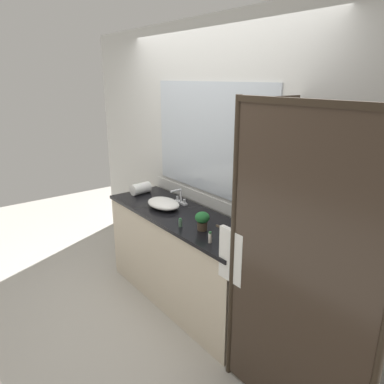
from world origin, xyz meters
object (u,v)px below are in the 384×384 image
amenity_bottle_conditioner (210,238)px  amenity_bottle_lotion (248,237)px  amenity_bottle_shampoo (180,223)px  sink_basin (163,203)px  rolled_towel_near_edge (141,188)px  faucet (180,199)px  potted_plant (202,220)px

amenity_bottle_conditioner → amenity_bottle_lotion: amenity_bottle_conditioner is taller
amenity_bottle_shampoo → sink_basin: bearing=163.3°
sink_basin → amenity_bottle_shampoo: 0.49m
amenity_bottle_lotion → rolled_towel_near_edge: 1.54m
amenity_bottle_lotion → amenity_bottle_shampoo: bearing=-157.3°
sink_basin → rolled_towel_near_edge: (-0.51, 0.05, 0.02)m
sink_basin → amenity_bottle_lotion: bearing=5.0°
faucet → amenity_bottle_shampoo: faucet is taller
sink_basin → amenity_bottle_conditioner: 0.87m
faucet → potted_plant: bearing=-20.2°
amenity_bottle_conditioner → rolled_towel_near_edge: 1.38m
amenity_bottle_conditioner → amenity_bottle_shampoo: 0.39m
amenity_bottle_lotion → amenity_bottle_conditioner: bearing=-125.7°
rolled_towel_near_edge → amenity_bottle_lotion: bearing=1.7°
potted_plant → amenity_bottle_conditioner: 0.25m
amenity_bottle_conditioner → faucet: bearing=158.5°
sink_basin → amenity_bottle_lotion: 1.03m
faucet → amenity_bottle_shampoo: bearing=-35.5°
potted_plant → amenity_bottle_lotion: (0.39, 0.13, -0.05)m
faucet → potted_plant: potted_plant is taller
potted_plant → amenity_bottle_shampoo: potted_plant is taller
sink_basin → amenity_bottle_conditioner: (0.86, -0.14, -0.00)m
faucet → potted_plant: size_ratio=1.10×
faucet → amenity_bottle_conditioner: size_ratio=1.90×
amenity_bottle_conditioner → rolled_towel_near_edge: bearing=172.2°
rolled_towel_near_edge → sink_basin: bearing=-5.1°
faucet → amenity_bottle_lotion: faucet is taller
amenity_bottle_shampoo → rolled_towel_near_edge: (-0.98, 0.19, 0.02)m
sink_basin → amenity_bottle_shampoo: size_ratio=5.17×
faucet → amenity_bottle_conditioner: (0.86, -0.34, -0.01)m
sink_basin → amenity_bottle_conditioner: size_ratio=4.25×
amenity_bottle_shampoo → rolled_towel_near_edge: rolled_towel_near_edge is taller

